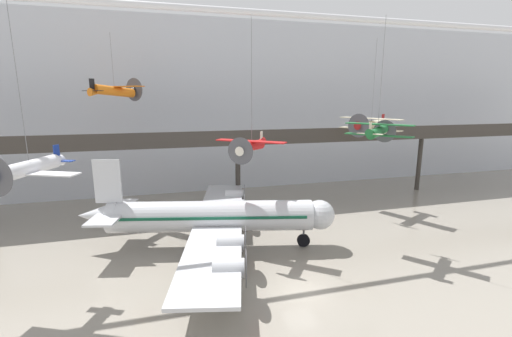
{
  "coord_description": "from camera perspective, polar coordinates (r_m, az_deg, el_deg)",
  "views": [
    {
      "loc": [
        -9.78,
        -22.61,
        15.04
      ],
      "look_at": [
        -1.27,
        8.86,
        8.21
      ],
      "focal_mm": 24.0,
      "sensor_mm": 36.0,
      "label": 1
    }
  ],
  "objects": [
    {
      "name": "ground_plane",
      "position": [
        28.86,
        7.49,
        -19.69
      ],
      "size": [
        260.0,
        260.0,
        0.0
      ],
      "primitive_type": "plane",
      "color": "gray"
    },
    {
      "name": "airliner_silver_main",
      "position": [
        34.74,
        -7.68,
        -7.97
      ],
      "size": [
        25.21,
        29.11,
        9.2
      ],
      "rotation": [
        0.0,
        0.0,
        -0.23
      ],
      "color": "silver",
      "rests_on": "ground"
    },
    {
      "name": "mezzanine_walkway",
      "position": [
        46.37,
        -2.84,
        4.48
      ],
      "size": [
        110.0,
        3.2,
        10.81
      ],
      "color": "#38332D",
      "rests_on": "ground"
    },
    {
      "name": "suspended_plane_white_twin",
      "position": [
        28.27,
        -33.56,
        0.08
      ],
      "size": [
        7.27,
        6.34,
        13.17
      ],
      "rotation": [
        0.0,
        0.0,
        4.29
      ],
      "color": "silver"
    },
    {
      "name": "suspended_plane_green_biplane",
      "position": [
        34.78,
        19.64,
        5.89
      ],
      "size": [
        5.29,
        5.57,
        11.69
      ],
      "rotation": [
        0.0,
        0.0,
        0.68
      ],
      "color": "#1E6B33"
    },
    {
      "name": "suspended_plane_orange_highwing",
      "position": [
        45.42,
        -22.52,
        11.91
      ],
      "size": [
        6.93,
        6.9,
        7.9
      ],
      "rotation": [
        0.0,
        0.0,
        0.8
      ],
      "color": "orange"
    },
    {
      "name": "ceiling_truss_beam",
      "position": [
        35.23,
        1.5,
        24.5
      ],
      "size": [
        120.0,
        0.6,
        0.6
      ],
      "color": "silver"
    },
    {
      "name": "suspended_plane_cream_biplane",
      "position": [
        47.35,
        18.63,
        6.89
      ],
      "size": [
        7.08,
        7.99,
        12.13
      ],
      "rotation": [
        0.0,
        0.0,
        3.62
      ],
      "color": "beige"
    },
    {
      "name": "hangar_back_wall",
      "position": [
        56.74,
        -5.28,
        10.16
      ],
      "size": [
        140.0,
        3.0,
        26.85
      ],
      "color": "silver",
      "rests_on": "ground"
    },
    {
      "name": "suspended_plane_red_highwing",
      "position": [
        33.19,
        -0.73,
        3.96
      ],
      "size": [
        6.21,
        5.82,
        13.15
      ],
      "rotation": [
        0.0,
        0.0,
        4.05
      ],
      "color": "red"
    }
  ]
}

